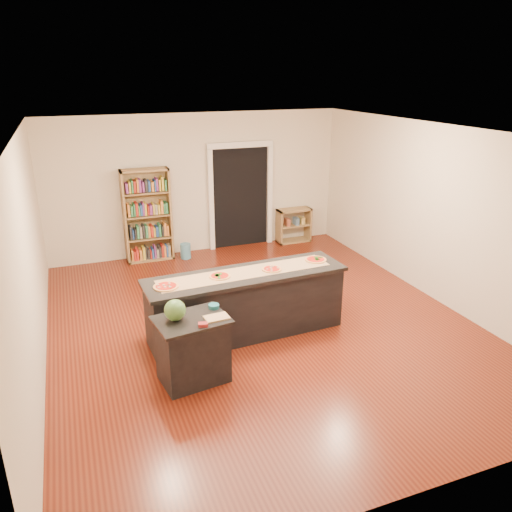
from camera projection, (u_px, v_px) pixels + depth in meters
name	position (u px, v px, depth m)	size (l,w,h in m)	color
room	(261.00, 234.00, 6.99)	(6.00, 7.00, 2.80)	beige
doorway	(240.00, 191.00, 10.39)	(1.40, 0.09, 2.21)	black
kitchen_island	(246.00, 304.00, 7.02)	(2.82, 0.76, 0.93)	black
side_counter	(193.00, 350.00, 5.96)	(0.84, 0.61, 0.83)	black
bookshelf	(147.00, 216.00, 9.68)	(0.91, 0.32, 1.82)	olive
low_shelf	(294.00, 225.00, 10.92)	(0.74, 0.32, 0.74)	olive
waste_bin	(186.00, 251.00, 10.01)	(0.21, 0.21, 0.30)	teal
kraft_paper	(245.00, 273.00, 6.88)	(2.45, 0.44, 0.00)	#90674A
watermelon	(175.00, 310.00, 5.75)	(0.25, 0.25, 0.25)	#144214
cutting_board	(217.00, 317.00, 5.83)	(0.28, 0.19, 0.02)	tan
package_red	(203.00, 325.00, 5.65)	(0.11, 0.08, 0.04)	maroon
package_teal	(214.00, 306.00, 6.07)	(0.13, 0.13, 0.05)	#195966
pizza_a	(166.00, 286.00, 6.41)	(0.33, 0.33, 0.02)	#DE9655
pizza_b	(220.00, 276.00, 6.74)	(0.31, 0.31, 0.02)	#DE9655
pizza_c	(272.00, 269.00, 6.97)	(0.28, 0.28, 0.02)	#DE9655
pizza_d	(316.00, 260.00, 7.32)	(0.31, 0.31, 0.02)	#DE9655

